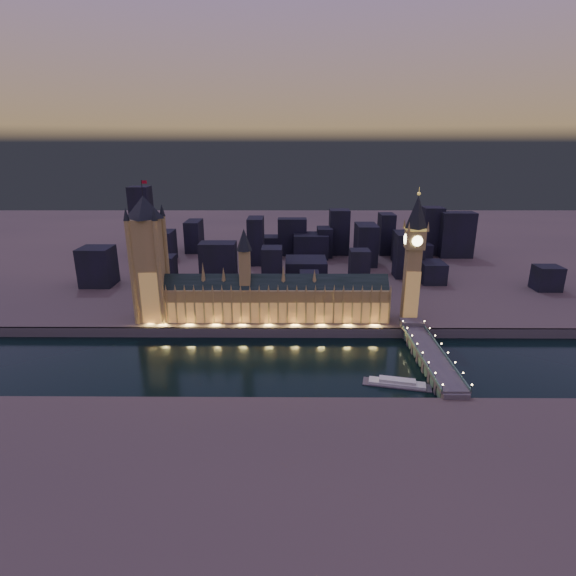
{
  "coord_description": "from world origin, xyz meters",
  "views": [
    {
      "loc": [
        7.49,
        -296.98,
        152.46
      ],
      "look_at": [
        5.0,
        55.0,
        38.0
      ],
      "focal_mm": 28.0,
      "sensor_mm": 36.0,
      "label": 1
    }
  ],
  "objects_px": {
    "palace_of_westminster": "(268,299)",
    "westminster_bridge": "(428,355)",
    "elizabeth_tower": "(414,248)",
    "victoria_tower": "(148,253)",
    "river_boat": "(397,383)"
  },
  "relations": [
    {
      "from": "victoria_tower",
      "to": "elizabeth_tower",
      "type": "relative_size",
      "value": 1.05
    },
    {
      "from": "victoria_tower",
      "to": "river_boat",
      "type": "bearing_deg",
      "value": -27.32
    },
    {
      "from": "palace_of_westminster",
      "to": "elizabeth_tower",
      "type": "relative_size",
      "value": 1.82
    },
    {
      "from": "palace_of_westminster",
      "to": "elizabeth_tower",
      "type": "distance_m",
      "value": 127.5
    },
    {
      "from": "victoria_tower",
      "to": "river_boat",
      "type": "height_order",
      "value": "victoria_tower"
    },
    {
      "from": "river_boat",
      "to": "palace_of_westminster",
      "type": "bearing_deg",
      "value": 132.73
    },
    {
      "from": "palace_of_westminster",
      "to": "victoria_tower",
      "type": "relative_size",
      "value": 1.74
    },
    {
      "from": "palace_of_westminster",
      "to": "westminster_bridge",
      "type": "relative_size",
      "value": 1.79
    },
    {
      "from": "palace_of_westminster",
      "to": "victoria_tower",
      "type": "bearing_deg",
      "value": 179.9
    },
    {
      "from": "westminster_bridge",
      "to": "river_boat",
      "type": "relative_size",
      "value": 2.49
    },
    {
      "from": "palace_of_westminster",
      "to": "westminster_bridge",
      "type": "height_order",
      "value": "palace_of_westminster"
    },
    {
      "from": "elizabeth_tower",
      "to": "river_boat",
      "type": "bearing_deg",
      "value": -107.47
    },
    {
      "from": "westminster_bridge",
      "to": "elizabeth_tower",
      "type": "bearing_deg",
      "value": 88.98
    },
    {
      "from": "victoria_tower",
      "to": "westminster_bridge",
      "type": "distance_m",
      "value": 234.2
    },
    {
      "from": "elizabeth_tower",
      "to": "westminster_bridge",
      "type": "xyz_separation_m",
      "value": [
        -1.16,
        -65.37,
        -63.98
      ]
    }
  ]
}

